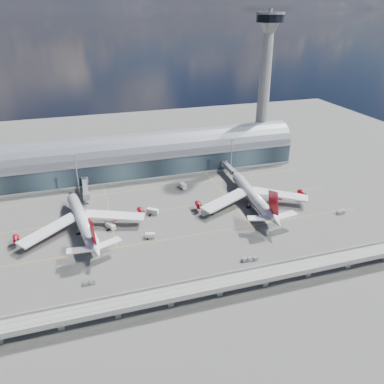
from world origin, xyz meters
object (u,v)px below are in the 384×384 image
object	(u,v)px
service_truck_0	(110,226)
cargo_train_2	(341,212)
cargo_train_1	(250,259)
floodlight_mast_left	(77,174)
airliner_left	(83,221)
floodlight_mast_right	(231,156)
cargo_train_0	(89,282)
service_truck_2	(207,212)
service_truck_3	(273,213)
service_truck_4	(183,186)
control_tower	(264,88)
airliner_right	(253,197)
service_truck_1	(150,236)
service_truck_5	(153,211)

from	to	relation	value
service_truck_0	cargo_train_2	world-z (taller)	service_truck_0
service_truck_0	cargo_train_1	world-z (taller)	service_truck_0
floodlight_mast_left	airliner_left	world-z (taller)	floodlight_mast_left
floodlight_mast_left	airliner_left	bearing A→B (deg)	-89.21
floodlight_mast_right	cargo_train_0	world-z (taller)	floodlight_mast_right
service_truck_2	service_truck_3	xyz separation A→B (m)	(34.62, -11.47, -0.05)
cargo_train_2	service_truck_4	bearing A→B (deg)	63.14
service_truck_2	cargo_train_2	xyz separation A→B (m)	(71.59, -21.06, -0.40)
floodlight_mast_left	floodlight_mast_right	bearing A→B (deg)	0.00
airliner_left	cargo_train_1	size ratio (longest dim) A/B	8.86
control_tower	service_truck_3	bearing A→B (deg)	-111.24
control_tower	airliner_right	world-z (taller)	control_tower
airliner_left	service_truck_0	bearing A→B (deg)	-11.71
airliner_right	cargo_train_2	distance (m)	49.19
service_truck_0	service_truck_4	distance (m)	60.55
floodlight_mast_right	service_truck_2	bearing A→B (deg)	-125.26
cargo_train_0	cargo_train_1	distance (m)	70.49
control_tower	floodlight_mast_left	size ratio (longest dim) A/B	4.01
floodlight_mast_right	service_truck_0	world-z (taller)	floodlight_mast_right
floodlight_mast_right	service_truck_0	size ratio (longest dim) A/B	3.57
service_truck_1	airliner_right	bearing A→B (deg)	-60.56
service_truck_1	cargo_train_2	bearing A→B (deg)	-78.69
airliner_right	cargo_train_1	size ratio (longest dim) A/B	9.00
service_truck_2	service_truck_5	size ratio (longest dim) A/B	1.12
floodlight_mast_left	service_truck_5	bearing A→B (deg)	-44.97
control_tower	service_truck_0	bearing A→B (deg)	-148.52
floodlight_mast_right	airliner_left	distance (m)	109.58
airliner_left	service_truck_5	world-z (taller)	airliner_left
service_truck_2	cargo_train_1	bearing A→B (deg)	164.66
service_truck_2	service_truck_5	world-z (taller)	service_truck_5
service_truck_3	service_truck_4	world-z (taller)	service_truck_4
floodlight_mast_right	service_truck_3	size ratio (longest dim) A/B	4.64
airliner_left	service_truck_0	size ratio (longest dim) A/B	9.62
service_truck_2	service_truck_3	distance (m)	36.47
airliner_right	service_truck_4	bearing A→B (deg)	137.26
airliner_right	service_truck_3	bearing A→B (deg)	-61.80
service_truck_0	cargo_train_2	size ratio (longest dim) A/B	1.24
control_tower	cargo_train_0	xyz separation A→B (m)	(-134.14, -116.26, -50.76)
airliner_left	service_truck_2	size ratio (longest dim) A/B	9.08
control_tower	service_truck_4	size ratio (longest dim) A/B	17.33
service_truck_0	service_truck_3	world-z (taller)	service_truck_0
floodlight_mast_right	service_truck_4	bearing A→B (deg)	-163.26
service_truck_0	cargo_train_2	xyz separation A→B (m)	(124.50, -21.88, -0.49)
airliner_right	floodlight_mast_left	bearing A→B (deg)	158.58
control_tower	floodlight_mast_left	distance (m)	143.01
floodlight_mast_left	cargo_train_1	xyz separation A→B (m)	(71.19, -92.94, -12.73)
service_truck_4	cargo_train_0	size ratio (longest dim) A/B	1.17
service_truck_3	cargo_train_2	distance (m)	38.19
service_truck_1	service_truck_5	bearing A→B (deg)	0.33
service_truck_2	cargo_train_0	size ratio (longest dim) A/B	1.50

